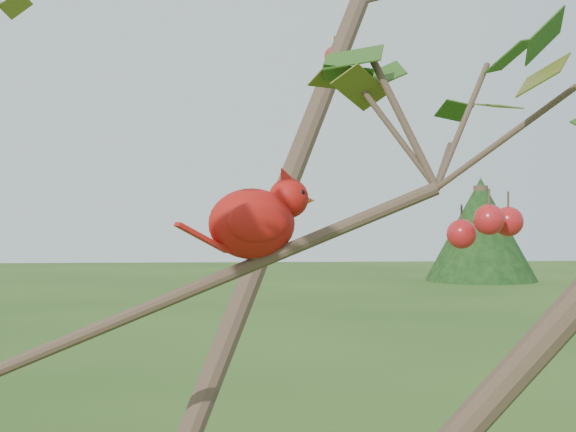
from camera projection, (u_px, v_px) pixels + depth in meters
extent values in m
sphere|color=red|center=(334.00, 56.00, 1.59)|extent=(0.04, 0.04, 0.04)
sphere|color=red|center=(489.00, 220.00, 1.03)|extent=(0.04, 0.04, 0.04)
sphere|color=red|center=(508.00, 222.00, 1.06)|extent=(0.04, 0.04, 0.04)
sphere|color=red|center=(462.00, 234.00, 1.08)|extent=(0.04, 0.04, 0.04)
ellipsoid|color=red|center=(252.00, 224.00, 1.03)|extent=(0.13, 0.12, 0.09)
sphere|color=red|center=(289.00, 198.00, 1.05)|extent=(0.07, 0.07, 0.05)
cone|color=red|center=(285.00, 178.00, 1.04)|extent=(0.05, 0.04, 0.04)
cone|color=#D85914|center=(307.00, 200.00, 1.06)|extent=(0.03, 0.03, 0.02)
ellipsoid|color=black|center=(301.00, 201.00, 1.05)|extent=(0.02, 0.03, 0.02)
cube|color=red|center=(203.00, 238.00, 1.00)|extent=(0.07, 0.05, 0.04)
ellipsoid|color=red|center=(240.00, 222.00, 1.06)|extent=(0.08, 0.05, 0.05)
ellipsoid|color=red|center=(258.00, 222.00, 0.99)|extent=(0.08, 0.05, 0.05)
cylinder|color=#3F2D21|center=(481.00, 233.00, 28.43)|extent=(0.51, 0.51, 3.38)
cone|color=black|center=(481.00, 229.00, 28.43)|extent=(3.94, 3.94, 3.66)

